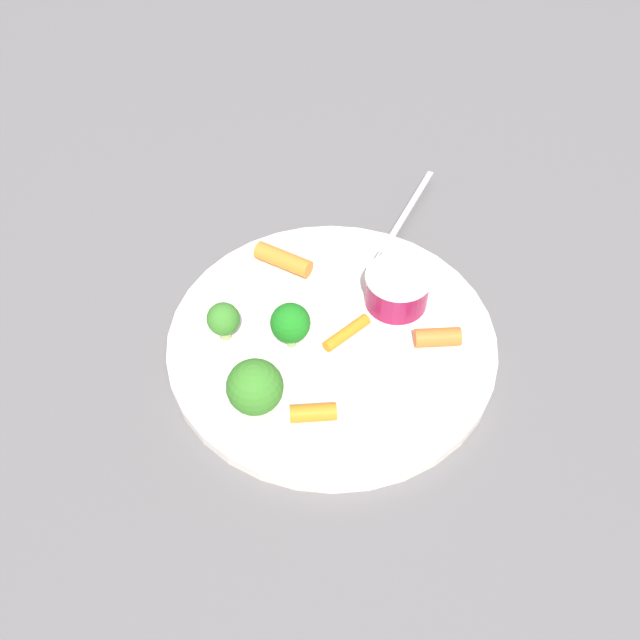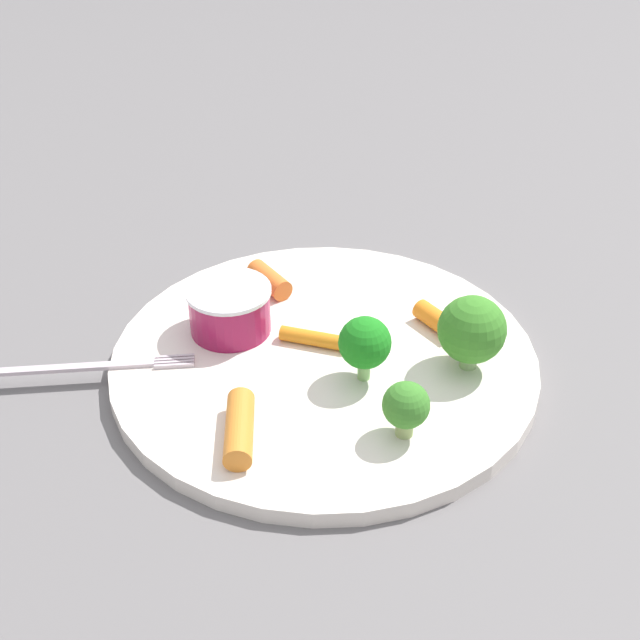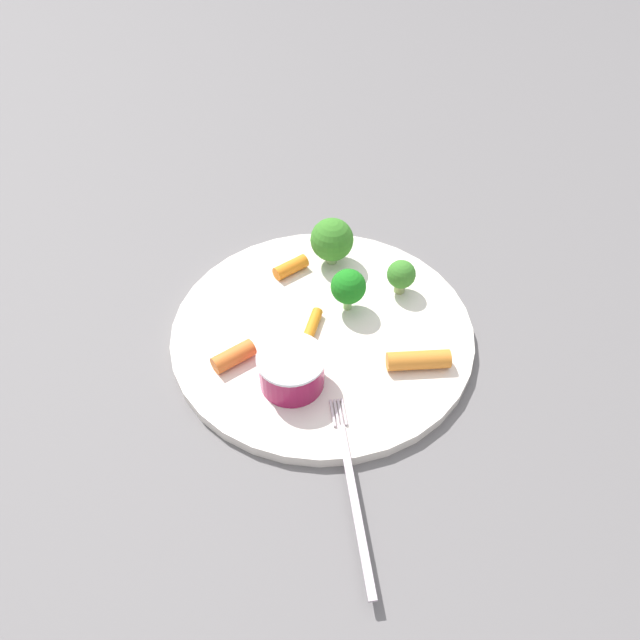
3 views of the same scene
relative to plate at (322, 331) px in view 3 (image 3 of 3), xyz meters
The scene contains 11 objects.
ground_plane 0.01m from the plate, ahead, with size 2.40×2.40×0.00m, color #636060.
plate is the anchor object (origin of this frame).
sauce_cup 0.08m from the plate, 35.30° to the left, with size 0.06×0.06×0.04m.
broccoli_floret_0 0.05m from the plate, 165.88° to the right, with size 0.04×0.04×0.05m.
broccoli_floret_1 0.11m from the plate, 128.75° to the right, with size 0.05×0.05×0.06m.
broccoli_floret_2 0.10m from the plate, behind, with size 0.03×0.03×0.04m.
carrot_stick_0 0.02m from the plate, 18.71° to the left, with size 0.01×0.01×0.05m, color orange.
carrot_stick_1 0.10m from the plate, ahead, with size 0.02×0.02×0.04m, color orange.
carrot_stick_2 0.10m from the plate, 117.91° to the left, with size 0.02×0.02×0.06m, color orange.
carrot_stick_3 0.09m from the plate, 100.19° to the right, with size 0.01×0.01×0.04m, color orange.
fork 0.18m from the plate, 64.74° to the left, with size 0.08×0.16×0.00m.
Camera 3 is at (0.23, 0.35, 0.46)m, focal length 33.83 mm.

